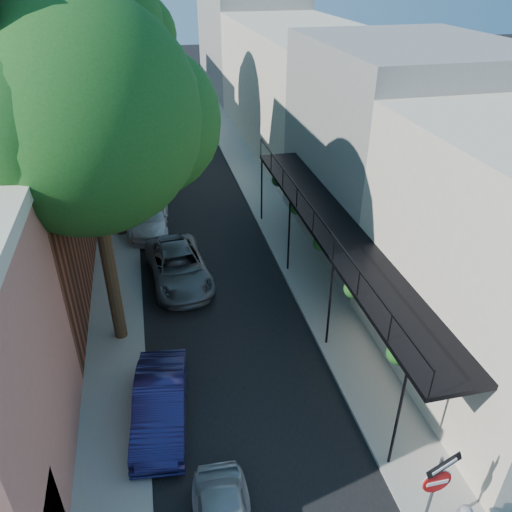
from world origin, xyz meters
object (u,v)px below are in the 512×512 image
oak_mid (109,87)px  parked_car_c (179,267)px  parked_car_b (160,405)px  parked_car_d (149,217)px  parked_car_f (140,154)px  oak_near (99,118)px  sign_post (436,485)px  oak_far (111,31)px  parked_car_e (155,180)px

oak_mid → parked_car_c: size_ratio=2.03×
parked_car_b → parked_car_d: size_ratio=0.91×
parked_car_d → parked_car_f: size_ratio=1.11×
oak_near → oak_mid: bearing=90.4°
parked_car_c → parked_car_d: size_ratio=1.10×
parked_car_c → sign_post: bearing=-75.2°
oak_near → oak_far: size_ratio=0.96×
parked_car_c → oak_mid: bearing=106.6°
oak_near → sign_post: bearing=-54.9°
oak_far → parked_car_e: oak_far is taller
oak_near → parked_car_e: bearing=83.4°
parked_car_e → sign_post: bearing=-74.6°
oak_near → oak_mid: size_ratio=1.12×
sign_post → parked_car_e: bearing=102.7°
sign_post → oak_far: (-6.51, 26.30, 6.22)m
parked_car_f → parked_car_b: bearing=-91.8°
sign_post → parked_car_b: sign_post is taller
oak_far → parked_car_f: (0.75, 0.72, -7.58)m
parked_car_c → oak_far: bearing=92.4°
oak_mid → parked_car_b: 13.95m
parked_car_b → parked_car_d: bearing=95.6°
oak_near → parked_car_e: size_ratio=3.11×
oak_far → parked_car_d: oak_far is taller
sign_post → oak_far: bearing=103.9°
parked_car_b → oak_near: bearing=106.3°
sign_post → parked_car_b: size_ratio=0.72×
parked_car_d → parked_car_e: (0.55, 4.95, -0.03)m
parked_car_b → parked_car_d: (0.20, 12.51, -0.02)m
parked_car_b → parked_car_e: (0.74, 17.46, -0.06)m
oak_mid → parked_car_b: oak_mid is taller
sign_post → oak_far: size_ratio=0.25×
oak_mid → parked_car_f: 11.69m
sign_post → parked_car_b: 7.67m
parked_car_e → parked_car_b: bearing=-89.7°
oak_mid → oak_far: size_ratio=0.86×
oak_far → parked_car_f: oak_far is taller
sign_post → parked_car_d: size_ratio=0.66×
parked_car_d → parked_car_b: bearing=-86.9°
oak_mid → parked_car_d: size_ratio=2.24×
sign_post → parked_car_f: 27.66m
oak_far → parked_car_b: 22.73m
oak_far → parked_car_b: bearing=-88.0°
sign_post → oak_far: oak_far is taller
parked_car_b → parked_car_e: 17.47m
oak_mid → parked_car_f: oak_mid is taller
oak_mid → oak_far: (0.06, 9.04, 1.20)m
oak_near → parked_car_d: bearing=83.2°
sign_post → parked_car_c: (-4.56, 12.31, -1.34)m
oak_near → parked_car_d: 10.89m
oak_mid → parked_car_b: (0.82, -12.38, -6.37)m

